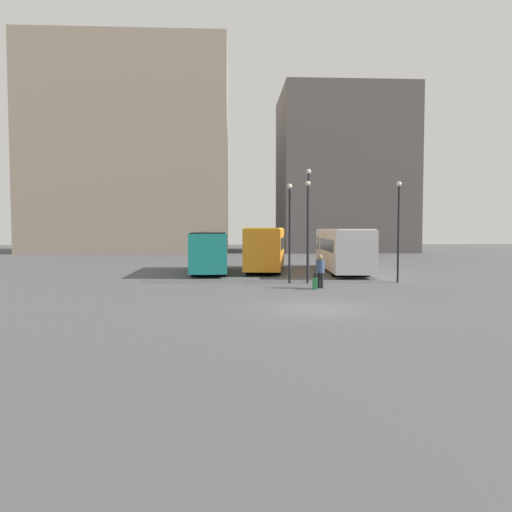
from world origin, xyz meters
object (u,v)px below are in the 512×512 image
at_px(bus_2, 342,248).
at_px(lamp_post_0, 308,223).
at_px(lamp_post_2, 399,224).
at_px(lamp_post_3, 308,217).
at_px(traveler, 320,268).
at_px(suitcase, 315,283).
at_px(bus_0, 209,251).
at_px(bus_1, 266,248).
at_px(lamp_post_1, 290,225).

xyz_separation_m(bus_2, lamp_post_0, (-3.71, -7.74, 1.71)).
height_order(lamp_post_0, lamp_post_2, same).
bearing_deg(bus_2, lamp_post_0, 158.56).
height_order(lamp_post_2, lamp_post_3, lamp_post_3).
bearing_deg(traveler, suitcase, 151.06).
bearing_deg(suitcase, lamp_post_2, -49.45).
bearing_deg(traveler, lamp_post_3, 13.38).
xyz_separation_m(lamp_post_0, lamp_post_3, (0.22, 1.19, 0.42)).
distance_m(traveler, lamp_post_0, 3.37).
bearing_deg(bus_2, bus_0, 96.30).
xyz_separation_m(lamp_post_2, lamp_post_3, (-5.03, 1.12, 0.42)).
relative_size(traveler, lamp_post_2, 0.30).
bearing_deg(lamp_post_3, lamp_post_0, -100.55).
distance_m(bus_1, traveler, 10.95).
bearing_deg(traveler, lamp_post_2, -51.32).
bearing_deg(lamp_post_3, suitcase, -93.90).
bearing_deg(suitcase, lamp_post_0, 11.26).
xyz_separation_m(traveler, lamp_post_1, (-1.32, 2.47, 2.28)).
bearing_deg(lamp_post_2, bus_1, 130.37).
distance_m(bus_2, lamp_post_1, 9.15).
relative_size(bus_0, lamp_post_0, 1.59).
relative_size(traveler, lamp_post_3, 0.27).
bearing_deg(traveler, bus_2, -6.37).
xyz_separation_m(bus_0, bus_2, (9.58, 0.36, 0.14)).
distance_m(bus_0, bus_1, 4.21).
relative_size(bus_0, suitcase, 11.05).
xyz_separation_m(bus_0, lamp_post_0, (5.87, -7.38, 1.85)).
relative_size(bus_0, traveler, 5.26).
bearing_deg(bus_0, lamp_post_0, -142.50).
xyz_separation_m(bus_2, lamp_post_1, (-4.73, -7.66, 1.63)).
relative_size(bus_0, bus_2, 0.75).
bearing_deg(suitcase, traveler, -28.94).
bearing_deg(suitcase, bus_1, 21.10).
height_order(suitcase, lamp_post_0, lamp_post_0).
relative_size(traveler, suitcase, 2.10).
bearing_deg(bus_1, bus_2, -88.51).
relative_size(bus_1, lamp_post_2, 1.64).
distance_m(bus_0, lamp_post_1, 8.94).
relative_size(bus_1, lamp_post_1, 1.68).
bearing_deg(suitcase, lamp_post_1, 31.14).
bearing_deg(lamp_post_0, lamp_post_1, 175.66).
distance_m(bus_1, lamp_post_2, 10.98).
distance_m(suitcase, lamp_post_0, 4.17).
distance_m(bus_0, lamp_post_0, 9.61).
distance_m(traveler, suitcase, 0.91).
xyz_separation_m(bus_0, lamp_post_1, (4.84, -7.30, 1.77)).
bearing_deg(lamp_post_2, bus_0, 146.69).
distance_m(lamp_post_0, lamp_post_1, 1.03).
xyz_separation_m(suitcase, lamp_post_0, (0.05, 2.78, 3.11)).
xyz_separation_m(lamp_post_0, lamp_post_1, (-1.03, 0.08, -0.08)).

